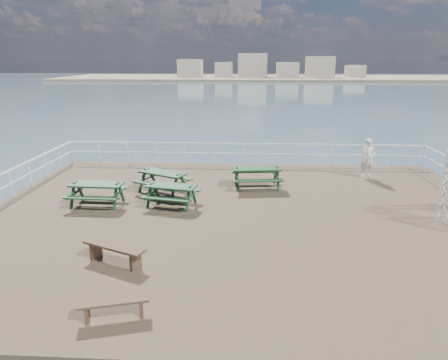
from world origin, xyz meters
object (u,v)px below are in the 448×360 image
at_px(picnic_table_a, 97,189).
at_px(picnic_table_c, 257,173).
at_px(flat_bench_near, 114,304).
at_px(picnic_table_d, 163,177).
at_px(picnic_table_b, 171,191).
at_px(flat_bench_far, 115,249).
at_px(person, 368,159).

distance_m(picnic_table_a, picnic_table_c, 6.30).
relative_size(picnic_table_c, flat_bench_near, 1.44).
xyz_separation_m(picnic_table_c, flat_bench_near, (-3.12, -8.86, -0.31)).
relative_size(picnic_table_a, picnic_table_d, 0.81).
height_order(picnic_table_b, picnic_table_d, picnic_table_d).
bearing_deg(flat_bench_far, picnic_table_d, 112.73).
relative_size(picnic_table_a, person, 1.09).
height_order(flat_bench_near, person, person).
xyz_separation_m(picnic_table_a, person, (10.81, 4.03, 0.30)).
distance_m(flat_bench_near, person, 13.30).
bearing_deg(picnic_table_d, flat_bench_near, -59.41).
distance_m(picnic_table_c, flat_bench_far, 7.63).
bearing_deg(picnic_table_d, picnic_table_a, -116.43).
height_order(picnic_table_b, picnic_table_c, picnic_table_c).
xyz_separation_m(picnic_table_c, flat_bench_far, (-3.83, -6.60, -0.23)).
bearing_deg(person, picnic_table_b, -168.56).
distance_m(picnic_table_b, picnic_table_c, 3.87).
relative_size(picnic_table_b, flat_bench_near, 1.37).
bearing_deg(flat_bench_far, flat_bench_near, -49.13).
xyz_separation_m(picnic_table_d, person, (8.71, 2.42, 0.30)).
relative_size(picnic_table_b, flat_bench_far, 1.13).
relative_size(picnic_table_a, picnic_table_b, 0.95).
bearing_deg(picnic_table_a, flat_bench_far, -62.55).
xyz_separation_m(picnic_table_a, flat_bench_near, (2.73, -6.52, -0.28)).
height_order(picnic_table_d, person, person).
height_order(picnic_table_d, flat_bench_near, picnic_table_d).
bearing_deg(flat_bench_far, person, 66.80).
bearing_deg(flat_bench_near, person, 37.39).
distance_m(picnic_table_b, person, 9.01).
height_order(picnic_table_a, flat_bench_near, picnic_table_a).
bearing_deg(flat_bench_far, picnic_table_c, 83.36).
distance_m(picnic_table_b, flat_bench_near, 6.60).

